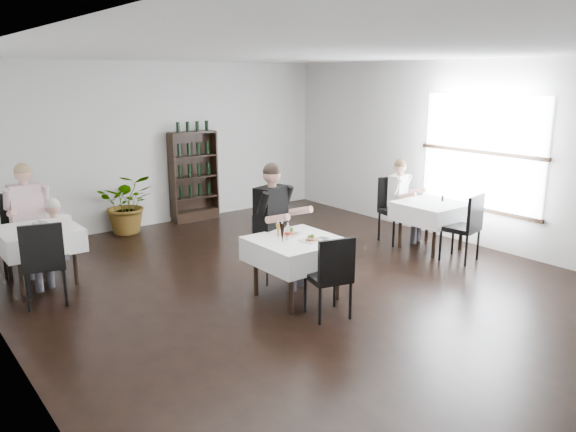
% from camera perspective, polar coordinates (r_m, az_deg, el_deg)
% --- Properties ---
extents(room_shell, '(9.00, 9.00, 9.00)m').
position_cam_1_polar(room_shell, '(6.96, 2.82, 3.86)').
color(room_shell, black).
rests_on(room_shell, ground).
extents(window_right, '(0.06, 2.30, 1.85)m').
position_cam_1_polar(window_right, '(9.56, 19.04, 5.88)').
color(window_right, white).
rests_on(window_right, room_shell).
extents(wine_shelf, '(0.90, 0.28, 1.75)m').
position_cam_1_polar(wine_shelf, '(10.94, -9.53, 3.92)').
color(wine_shelf, black).
rests_on(wine_shelf, ground).
extents(main_table, '(1.03, 1.03, 0.77)m').
position_cam_1_polar(main_table, '(6.98, 0.85, -3.51)').
color(main_table, black).
rests_on(main_table, ground).
extents(left_table, '(0.98, 0.98, 0.77)m').
position_cam_1_polar(left_table, '(8.19, -23.96, -2.12)').
color(left_table, black).
rests_on(left_table, ground).
extents(right_table, '(0.98, 0.98, 0.77)m').
position_cam_1_polar(right_table, '(9.26, 14.38, 0.43)').
color(right_table, black).
rests_on(right_table, ground).
extents(potted_tree, '(1.22, 1.15, 1.08)m').
position_cam_1_polar(potted_tree, '(10.33, -15.99, 1.25)').
color(potted_tree, '#25581E').
rests_on(potted_tree, ground).
extents(main_chair_far, '(0.46, 0.46, 0.89)m').
position_cam_1_polar(main_chair_far, '(7.69, -1.86, -2.74)').
color(main_chair_far, black).
rests_on(main_chair_far, ground).
extents(main_chair_near, '(0.55, 0.55, 0.98)m').
position_cam_1_polar(main_chair_near, '(6.42, 4.42, -5.72)').
color(main_chair_near, black).
rests_on(main_chair_near, ground).
extents(left_chair_far, '(0.63, 0.63, 1.12)m').
position_cam_1_polar(left_chair_far, '(8.82, -25.52, -1.07)').
color(left_chair_far, black).
rests_on(left_chair_far, ground).
extents(left_chair_near, '(0.59, 0.59, 1.06)m').
position_cam_1_polar(left_chair_near, '(7.35, -23.59, -3.96)').
color(left_chair_near, black).
rests_on(left_chair_near, ground).
extents(right_chair_far, '(0.60, 0.60, 1.09)m').
position_cam_1_polar(right_chair_far, '(9.59, 10.81, 1.08)').
color(right_chair_far, black).
rests_on(right_chair_far, ground).
extents(right_chair_near, '(0.55, 0.56, 1.04)m').
position_cam_1_polar(right_chair_near, '(8.78, 17.66, -0.72)').
color(right_chair_near, black).
rests_on(right_chair_near, ground).
extents(diner_main, '(0.69, 0.74, 1.64)m').
position_cam_1_polar(diner_main, '(7.38, -1.13, 0.10)').
color(diner_main, '#44434B').
rests_on(diner_main, ground).
extents(diner_left_far, '(0.59, 0.58, 1.56)m').
position_cam_1_polar(diner_left_far, '(8.64, -24.88, 0.54)').
color(diner_left_far, '#44434B').
rests_on(diner_left_far, ground).
extents(diner_left_near, '(0.56, 0.59, 1.26)m').
position_cam_1_polar(diner_left_near, '(7.68, -22.79, -2.13)').
color(diner_left_near, '#44434B').
rests_on(diner_left_near, ground).
extents(diner_right_far, '(0.59, 0.63, 1.39)m').
position_cam_1_polar(diner_right_far, '(9.64, 11.58, 2.22)').
color(diner_right_far, '#44434B').
rests_on(diner_right_far, ground).
extents(plate_far, '(0.32, 0.32, 0.08)m').
position_cam_1_polar(plate_far, '(7.12, 0.20, -1.76)').
color(plate_far, white).
rests_on(plate_far, main_table).
extents(plate_near, '(0.26, 0.26, 0.07)m').
position_cam_1_polar(plate_near, '(6.85, 2.36, -2.42)').
color(plate_near, white).
rests_on(plate_near, main_table).
extents(pilsner_dark, '(0.07, 0.07, 0.30)m').
position_cam_1_polar(pilsner_dark, '(6.75, -0.59, -1.73)').
color(pilsner_dark, black).
rests_on(pilsner_dark, main_table).
extents(pilsner_lager, '(0.06, 0.06, 0.26)m').
position_cam_1_polar(pilsner_lager, '(6.86, -1.00, -1.61)').
color(pilsner_lager, '#B4892E').
rests_on(pilsner_lager, main_table).
extents(coke_bottle, '(0.06, 0.06, 0.22)m').
position_cam_1_polar(coke_bottle, '(6.90, -0.01, -1.70)').
color(coke_bottle, silver).
rests_on(coke_bottle, main_table).
extents(napkin_cutlery, '(0.18, 0.17, 0.02)m').
position_cam_1_polar(napkin_cutlery, '(6.94, 3.44, -2.31)').
color(napkin_cutlery, black).
rests_on(napkin_cutlery, main_table).
extents(pepper_mill, '(0.04, 0.04, 0.10)m').
position_cam_1_polar(pepper_mill, '(9.37, 15.42, 1.75)').
color(pepper_mill, black).
rests_on(pepper_mill, right_table).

